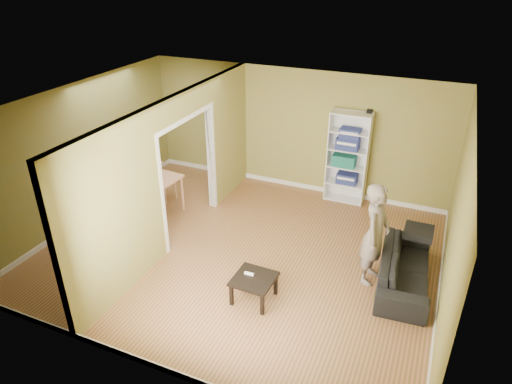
# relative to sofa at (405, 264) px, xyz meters

# --- Properties ---
(room_shell) EXTENTS (6.50, 6.50, 6.50)m
(room_shell) POSITION_rel_sofa_xyz_m (-2.70, -0.22, 0.94)
(room_shell) COLOR #AE6543
(room_shell) RESTS_ON ground
(partition) EXTENTS (0.22, 5.50, 2.60)m
(partition) POSITION_rel_sofa_xyz_m (-3.90, -0.22, 0.94)
(partition) COLOR olive
(partition) RESTS_ON ground
(wall_speaker) EXTENTS (0.10, 0.10, 0.10)m
(wall_speaker) POSITION_rel_sofa_xyz_m (-1.20, 2.47, 1.54)
(wall_speaker) COLOR black
(wall_speaker) RESTS_ON room_shell
(sofa) EXTENTS (1.95, 0.95, 0.72)m
(sofa) POSITION_rel_sofa_xyz_m (0.00, 0.00, 0.00)
(sofa) COLOR #2D2D35
(sofa) RESTS_ON ground
(person) EXTENTS (0.77, 0.64, 1.95)m
(person) POSITION_rel_sofa_xyz_m (-0.50, -0.11, 0.62)
(person) COLOR slate
(person) RESTS_ON ground
(bookshelf) EXTENTS (0.80, 0.35, 1.90)m
(bookshelf) POSITION_rel_sofa_xyz_m (-1.50, 2.38, 0.59)
(bookshelf) COLOR white
(bookshelf) RESTS_ON ground
(paper_box_navy_a) EXTENTS (0.41, 0.27, 0.21)m
(paper_box_navy_a) POSITION_rel_sofa_xyz_m (-1.48, 2.33, 0.15)
(paper_box_navy_a) COLOR navy
(paper_box_navy_a) RESTS_ON bookshelf
(paper_box_teal) EXTENTS (0.46, 0.30, 0.24)m
(paper_box_teal) POSITION_rel_sofa_xyz_m (-1.57, 2.33, 0.53)
(paper_box_teal) COLOR #136A55
(paper_box_teal) RESTS_ON bookshelf
(paper_box_navy_b) EXTENTS (0.44, 0.29, 0.23)m
(paper_box_navy_b) POSITION_rel_sofa_xyz_m (-1.53, 2.33, 0.90)
(paper_box_navy_b) COLOR navy
(paper_box_navy_b) RESTS_ON bookshelf
(paper_box_navy_c) EXTENTS (0.40, 0.26, 0.21)m
(paper_box_navy_c) POSITION_rel_sofa_xyz_m (-1.50, 2.33, 1.10)
(paper_box_navy_c) COLOR navy
(paper_box_navy_c) RESTS_ON bookshelf
(coffee_table) EXTENTS (0.59, 0.59, 0.39)m
(coffee_table) POSITION_rel_sofa_xyz_m (-1.99, -1.29, -0.02)
(coffee_table) COLOR black
(coffee_table) RESTS_ON ground
(game_controller) EXTENTS (0.14, 0.04, 0.03)m
(game_controller) POSITION_rel_sofa_xyz_m (-2.09, -1.24, 0.05)
(game_controller) COLOR white
(game_controller) RESTS_ON coffee_table
(dining_table) EXTENTS (1.23, 0.82, 0.77)m
(dining_table) POSITION_rel_sofa_xyz_m (-4.98, 0.34, 0.33)
(dining_table) COLOR tan
(dining_table) RESTS_ON ground
(chair_left) EXTENTS (0.54, 0.54, 0.92)m
(chair_left) POSITION_rel_sofa_xyz_m (-5.71, 0.37, 0.10)
(chair_left) COLOR tan
(chair_left) RESTS_ON ground
(chair_near) EXTENTS (0.49, 0.49, 0.89)m
(chair_near) POSITION_rel_sofa_xyz_m (-4.95, -0.31, 0.09)
(chair_near) COLOR tan
(chair_near) RESTS_ON ground
(chair_far) EXTENTS (0.52, 0.52, 0.97)m
(chair_far) POSITION_rel_sofa_xyz_m (-4.96, 0.88, 0.13)
(chair_far) COLOR tan
(chair_far) RESTS_ON ground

